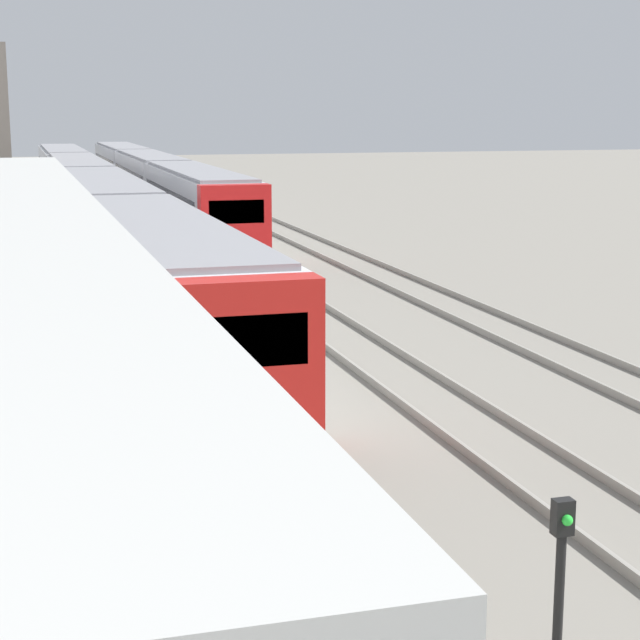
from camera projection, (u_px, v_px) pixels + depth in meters
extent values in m
cube|color=black|center=(93.00, 219.00, 15.96)|extent=(0.08, 27.53, 0.24)
cylinder|color=#2D2D33|center=(91.00, 363.00, 16.89)|extent=(0.14, 0.14, 0.85)
cylinder|color=#2D2D33|center=(104.00, 362.00, 16.95)|extent=(0.14, 0.14, 0.85)
cube|color=#2D6638|center=(96.00, 317.00, 16.78)|extent=(0.40, 0.22, 0.60)
sphere|color=tan|center=(95.00, 292.00, 16.70)|extent=(0.22, 0.22, 0.22)
cube|color=#334C8E|center=(97.00, 318.00, 16.58)|extent=(0.30, 0.18, 0.40)
cube|color=red|center=(240.00, 360.00, 16.51)|extent=(2.54, 0.70, 2.54)
cube|color=black|center=(245.00, 342.00, 16.13)|extent=(1.98, 0.04, 0.81)
sphere|color=#EFEACC|center=(197.00, 430.00, 16.17)|extent=(0.16, 0.16, 0.16)
sphere|color=#EFEACC|center=(294.00, 422.00, 16.59)|extent=(0.16, 0.16, 0.16)
cube|color=silver|center=(168.00, 282.00, 23.85)|extent=(2.54, 14.89, 2.54)
cube|color=gray|center=(166.00, 223.00, 23.59)|extent=(2.23, 14.59, 0.12)
cube|color=black|center=(168.00, 270.00, 23.80)|extent=(2.56, 13.70, 0.66)
cylinder|color=black|center=(149.00, 391.00, 19.23)|extent=(0.12, 0.70, 0.70)
cylinder|color=black|center=(265.00, 383.00, 19.82)|extent=(0.12, 0.70, 0.70)
cylinder|color=black|center=(103.00, 300.00, 28.35)|extent=(0.12, 0.70, 0.70)
cylinder|color=black|center=(183.00, 296.00, 28.94)|extent=(0.12, 0.70, 0.70)
cube|color=silver|center=(107.00, 217.00, 38.21)|extent=(2.54, 14.89, 2.54)
cube|color=gray|center=(106.00, 179.00, 37.95)|extent=(2.23, 14.59, 0.12)
cube|color=black|center=(107.00, 209.00, 38.16)|extent=(2.56, 13.70, 0.66)
cylinder|color=black|center=(88.00, 270.00, 33.59)|extent=(0.12, 0.70, 0.70)
cylinder|color=black|center=(156.00, 267.00, 34.18)|extent=(0.12, 0.70, 0.70)
cylinder|color=black|center=(70.00, 235.00, 42.71)|extent=(0.12, 0.70, 0.70)
cylinder|color=black|center=(125.00, 234.00, 43.30)|extent=(0.12, 0.70, 0.70)
cube|color=silver|center=(79.00, 187.00, 52.57)|extent=(2.54, 14.89, 2.54)
cube|color=gray|center=(78.00, 160.00, 52.31)|extent=(2.23, 14.59, 0.12)
cube|color=black|center=(79.00, 181.00, 52.51)|extent=(2.56, 13.70, 0.66)
cylinder|color=black|center=(63.00, 221.00, 47.95)|extent=(0.12, 0.70, 0.70)
cylinder|color=black|center=(112.00, 220.00, 48.54)|extent=(0.12, 0.70, 0.70)
cylinder|color=black|center=(54.00, 203.00, 57.07)|extent=(0.12, 0.70, 0.70)
cylinder|color=black|center=(95.00, 202.00, 57.65)|extent=(0.12, 0.70, 0.70)
cube|color=silver|center=(64.00, 170.00, 66.93)|extent=(2.54, 14.89, 2.54)
cube|color=gray|center=(63.00, 148.00, 66.67)|extent=(2.23, 14.59, 0.12)
cube|color=black|center=(63.00, 165.00, 66.87)|extent=(2.56, 13.70, 0.66)
cylinder|color=black|center=(50.00, 195.00, 62.30)|extent=(0.12, 0.70, 0.70)
cylinder|color=black|center=(87.00, 194.00, 62.89)|extent=(0.12, 0.70, 0.70)
cylinder|color=black|center=(44.00, 184.00, 71.42)|extent=(0.12, 0.70, 0.70)
cylinder|color=black|center=(77.00, 183.00, 72.01)|extent=(0.12, 0.70, 0.70)
cube|color=red|center=(235.00, 221.00, 36.77)|extent=(2.46, 0.70, 2.51)
cube|color=black|center=(237.00, 212.00, 36.39)|extent=(1.92, 0.04, 0.80)
sphere|color=#EFEACC|center=(216.00, 251.00, 36.44)|extent=(0.16, 0.16, 0.16)
sphere|color=#EFEACC|center=(258.00, 249.00, 36.84)|extent=(0.16, 0.16, 0.16)
cube|color=#B7B7BC|center=(197.00, 203.00, 43.95)|extent=(2.46, 14.54, 2.51)
cube|color=gray|center=(197.00, 170.00, 43.70)|extent=(2.16, 14.25, 0.12)
cube|color=black|center=(197.00, 196.00, 43.90)|extent=(2.48, 13.38, 0.65)
cylinder|color=black|center=(192.00, 246.00, 39.45)|extent=(0.12, 0.70, 0.70)
cylinder|color=black|center=(247.00, 244.00, 40.02)|extent=(0.12, 0.70, 0.70)
cylinder|color=black|center=(157.00, 220.00, 48.35)|extent=(0.12, 0.70, 0.70)
cylinder|color=black|center=(203.00, 219.00, 48.92)|extent=(0.12, 0.70, 0.70)
cube|color=#B7B7BC|center=(151.00, 180.00, 57.99)|extent=(2.46, 14.54, 2.51)
cube|color=gray|center=(150.00, 155.00, 57.73)|extent=(2.16, 14.25, 0.12)
cube|color=black|center=(151.00, 175.00, 57.93)|extent=(2.48, 13.38, 0.65)
cylinder|color=black|center=(143.00, 210.00, 53.48)|extent=(0.12, 0.70, 0.70)
cylinder|color=black|center=(184.00, 209.00, 54.05)|extent=(0.12, 0.70, 0.70)
cylinder|color=black|center=(123.00, 195.00, 62.38)|extent=(0.12, 0.70, 0.70)
cylinder|color=black|center=(159.00, 194.00, 62.95)|extent=(0.12, 0.70, 0.70)
cube|color=#B7B7BC|center=(123.00, 166.00, 72.02)|extent=(2.46, 14.54, 2.51)
cube|color=gray|center=(122.00, 146.00, 71.76)|extent=(2.16, 14.25, 0.12)
cube|color=black|center=(122.00, 161.00, 71.96)|extent=(2.48, 13.38, 0.65)
cylinder|color=black|center=(114.00, 188.00, 67.51)|extent=(0.12, 0.70, 0.70)
cylinder|color=black|center=(148.00, 188.00, 68.08)|extent=(0.12, 0.70, 0.70)
cylinder|color=black|center=(102.00, 179.00, 76.42)|extent=(0.12, 0.70, 0.70)
cylinder|color=black|center=(131.00, 178.00, 76.98)|extent=(0.12, 0.70, 0.70)
cylinder|color=black|center=(559.00, 596.00, 10.52)|extent=(0.10, 0.10, 1.28)
cube|color=black|center=(563.00, 517.00, 10.36)|extent=(0.20, 0.14, 0.36)
sphere|color=green|center=(567.00, 520.00, 10.28)|extent=(0.11, 0.11, 0.11)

